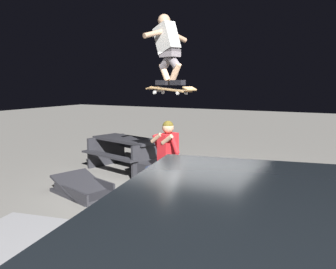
# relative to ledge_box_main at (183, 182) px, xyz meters

# --- Properties ---
(ground_plane) EXTENTS (40.00, 40.00, 0.00)m
(ground_plane) POSITION_rel_ledge_box_main_xyz_m (-0.08, -0.02, -0.27)
(ground_plane) COLOR gray
(ledge_box_main) EXTENTS (1.74, 1.01, 0.55)m
(ledge_box_main) POSITION_rel_ledge_box_main_xyz_m (0.00, 0.00, 0.00)
(ledge_box_main) COLOR #28282D
(ledge_box_main) RESTS_ON ground
(person_sitting_on_ledge) EXTENTS (0.59, 0.79, 1.38)m
(person_sitting_on_ledge) POSITION_rel_ledge_box_main_xyz_m (0.19, 0.35, 0.51)
(person_sitting_on_ledge) COLOR #2D3856
(person_sitting_on_ledge) RESTS_ON ground
(skateboard) EXTENTS (1.02, 0.55, 0.13)m
(skateboard) POSITION_rel_ledge_box_main_xyz_m (0.06, 0.39, 1.63)
(skateboard) COLOR #AD8451
(skater_airborne) EXTENTS (0.63, 0.86, 1.12)m
(skater_airborne) POSITION_rel_ledge_box_main_xyz_m (0.11, 0.37, 2.32)
(skater_airborne) COLOR black
(kicker_ramp) EXTENTS (1.36, 1.07, 0.42)m
(kicker_ramp) POSITION_rel_ledge_box_main_xyz_m (1.67, 0.66, -0.20)
(kicker_ramp) COLOR #28282D
(kicker_ramp) RESTS_ON ground
(picnic_table_back) EXTENTS (1.98, 1.73, 0.75)m
(picnic_table_back) POSITION_rel_ledge_box_main_xyz_m (1.98, -1.20, 0.23)
(picnic_table_back) COLOR #28282D
(picnic_table_back) RESTS_ON ground
(trash_bin) EXTENTS (0.51, 0.51, 0.81)m
(trash_bin) POSITION_rel_ledge_box_main_xyz_m (-1.83, 0.79, 0.14)
(trash_bin) COLOR #19512D
(trash_bin) RESTS_ON ground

